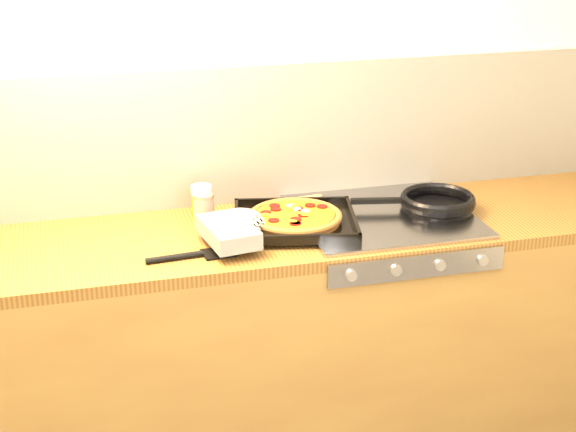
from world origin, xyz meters
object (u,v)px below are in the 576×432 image
object	(u,v)px
pizza_on_tray	(277,221)
juice_glass	(202,202)
tomato_can	(204,209)
frying_pan	(436,202)

from	to	relation	value
pizza_on_tray	juice_glass	distance (m)	0.30
pizza_on_tray	juice_glass	size ratio (longest dim) A/B	4.76
pizza_on_tray	juice_glass	xyz separation A→B (m)	(-0.22, 0.20, 0.02)
tomato_can	juice_glass	distance (m)	0.05
pizza_on_tray	tomato_can	xyz separation A→B (m)	(-0.22, 0.15, 0.01)
frying_pan	juice_glass	world-z (taller)	juice_glass
frying_pan	juice_glass	distance (m)	0.82
frying_pan	tomato_can	world-z (taller)	tomato_can
juice_glass	frying_pan	bearing A→B (deg)	-11.00
tomato_can	juice_glass	world-z (taller)	juice_glass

